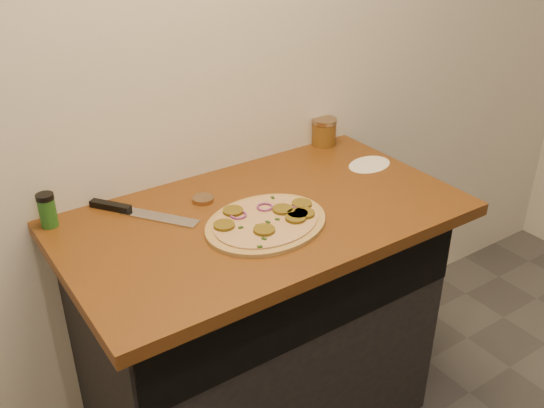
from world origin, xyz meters
TOP-DOWN VIEW (x-y plane):
  - cabinet at (0.00, 1.45)m, footprint 1.10×0.60m
  - countertop at (0.00, 1.42)m, footprint 1.20×0.70m
  - pizza at (-0.03, 1.35)m, footprint 0.44×0.44m
  - chefs_knife at (-0.32, 1.63)m, footprint 0.24×0.31m
  - mason_jar_lid at (-0.12, 1.58)m, footprint 0.08×0.08m
  - salsa_jar at (0.47, 1.72)m, footprint 0.09×0.09m
  - spice_shaker at (-0.55, 1.69)m, footprint 0.05×0.05m
  - flour_spill at (0.49, 1.49)m, footprint 0.20×0.20m

SIDE VIEW (x-z plane):
  - cabinet at x=0.00m, z-range 0.00..0.86m
  - countertop at x=0.00m, z-range 0.86..0.90m
  - flour_spill at x=0.49m, z-range 0.90..0.90m
  - chefs_knife at x=-0.32m, z-range 0.90..0.92m
  - mason_jar_lid at x=-0.12m, z-range 0.90..0.91m
  - pizza at x=-0.03m, z-range 0.90..0.92m
  - salsa_jar at x=0.47m, z-range 0.90..1.00m
  - spice_shaker at x=-0.55m, z-range 0.90..1.00m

